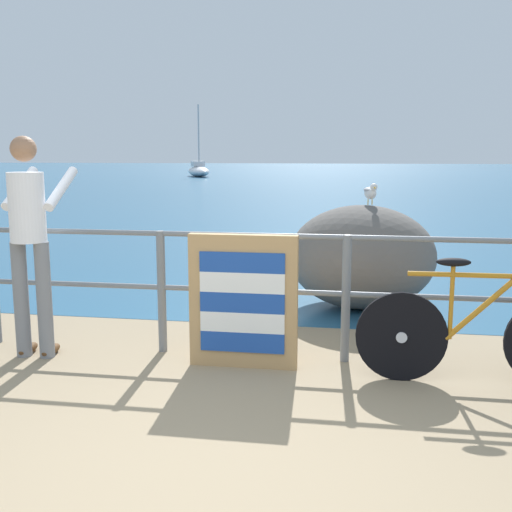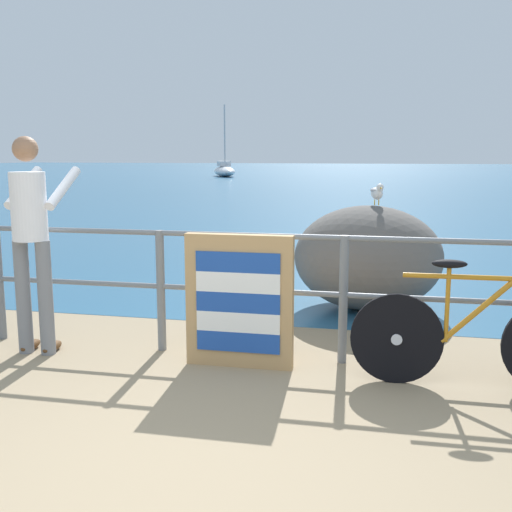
# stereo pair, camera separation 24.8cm
# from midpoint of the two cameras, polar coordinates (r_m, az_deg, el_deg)

# --- Properties ---
(ground_plane) EXTENTS (120.00, 120.00, 0.10)m
(ground_plane) POSITION_cam_midpoint_polar(r_m,az_deg,el_deg) (22.77, 6.97, 5.26)
(ground_plane) COLOR #937F60
(sea_surface) EXTENTS (120.00, 90.00, 0.01)m
(sea_surface) POSITION_cam_midpoint_polar(r_m,az_deg,el_deg) (50.68, 8.34, 7.65)
(sea_surface) COLOR #285B7F
(sea_surface) RESTS_ON ground_plane
(promenade_railing) EXTENTS (7.64, 0.07, 1.02)m
(promenade_railing) POSITION_cam_midpoint_polar(r_m,az_deg,el_deg) (4.93, -1.86, -2.21)
(promenade_railing) COLOR slate
(promenade_railing) RESTS_ON ground_plane
(bicycle) EXTENTS (1.70, 0.48, 0.92)m
(bicycle) POSITION_cam_midpoint_polar(r_m,az_deg,el_deg) (4.62, 18.45, -6.73)
(bicycle) COLOR black
(bicycle) RESTS_ON ground_plane
(person_at_railing) EXTENTS (0.45, 0.64, 1.78)m
(person_at_railing) POSITION_cam_midpoint_polar(r_m,az_deg,el_deg) (5.24, -21.59, 1.73)
(person_at_railing) COLOR slate
(person_at_railing) RESTS_ON ground_plane
(folded_deckchair_stack) EXTENTS (0.84, 0.10, 1.04)m
(folded_deckchair_stack) POSITION_cam_midpoint_polar(r_m,az_deg,el_deg) (4.72, -2.72, -4.26)
(folded_deckchair_stack) COLOR tan
(folded_deckchair_stack) RESTS_ON ground_plane
(breakwater_boulder_main) EXTENTS (1.56, 1.41, 1.10)m
(breakwater_boulder_main) POSITION_cam_midpoint_polar(r_m,az_deg,el_deg) (6.61, 8.77, -0.07)
(breakwater_boulder_main) COLOR #605B56
(breakwater_boulder_main) RESTS_ON ground
(seagull) EXTENTS (0.18, 0.34, 0.23)m
(seagull) POSITION_cam_midpoint_polar(r_m,az_deg,el_deg) (6.58, 9.56, 5.93)
(seagull) COLOR gold
(seagull) RESTS_ON breakwater_boulder_main
(sailboat) EXTENTS (2.99, 4.55, 4.90)m
(sailboat) POSITION_cam_midpoint_polar(r_m,az_deg,el_deg) (43.32, -5.54, 7.94)
(sailboat) COLOR white
(sailboat) RESTS_ON sea_surface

